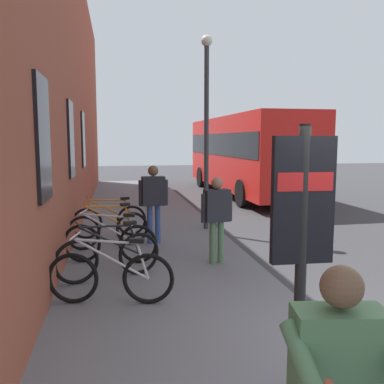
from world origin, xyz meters
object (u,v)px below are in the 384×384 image
(street_lamp, at_px, (206,115))
(pedestrian_crossing_street, at_px, (153,196))
(bicycle_far_end, at_px, (110,242))
(bicycle_beside_lamp, at_px, (110,221))
(pedestrian_by_facade, at_px, (217,211))
(city_bus, at_px, (245,151))
(transit_info_sign, at_px, (302,218))
(bicycle_by_door, at_px, (109,229))
(bicycle_leaning_wall, at_px, (109,256))
(bicycle_end_of_row, at_px, (111,276))

(street_lamp, bearing_deg, pedestrian_crossing_street, 131.59)
(bicycle_far_end, xyz_separation_m, street_lamp, (2.65, -2.40, 2.49))
(bicycle_beside_lamp, distance_m, pedestrian_by_facade, 3.23)
(bicycle_far_end, bearing_deg, city_bus, -29.95)
(bicycle_far_end, xyz_separation_m, pedestrian_crossing_street, (1.35, -0.93, 0.66))
(bicycle_far_end, relative_size, street_lamp, 0.36)
(transit_info_sign, distance_m, city_bus, 14.83)
(bicycle_by_door, bearing_deg, bicycle_leaning_wall, -178.92)
(bicycle_end_of_row, distance_m, city_bus, 13.24)
(bicycle_leaning_wall, relative_size, bicycle_beside_lamp, 0.97)
(pedestrian_crossing_street, distance_m, pedestrian_by_facade, 2.00)
(bicycle_beside_lamp, xyz_separation_m, street_lamp, (0.54, -2.42, 2.49))
(city_bus, bearing_deg, pedestrian_by_facade, 159.87)
(bicycle_far_end, bearing_deg, street_lamp, -42.09)
(bicycle_far_end, relative_size, pedestrian_crossing_street, 1.01)
(street_lamp, bearing_deg, bicycle_far_end, 137.91)
(bicycle_far_end, relative_size, bicycle_by_door, 1.01)
(bicycle_leaning_wall, bearing_deg, transit_info_sign, -153.74)
(bicycle_by_door, bearing_deg, street_lamp, -58.47)
(bicycle_by_door, bearing_deg, bicycle_far_end, -177.79)
(city_bus, xyz_separation_m, street_lamp, (-7.23, 3.30, 1.08))
(bicycle_leaning_wall, xyz_separation_m, bicycle_far_end, (0.94, -0.01, 0.00))
(bicycle_end_of_row, relative_size, bicycle_by_door, 1.01)
(bicycle_leaning_wall, bearing_deg, pedestrian_by_facade, -74.08)
(bicycle_far_end, bearing_deg, bicycle_end_of_row, -179.07)
(bicycle_leaning_wall, xyz_separation_m, city_bus, (10.82, -5.70, 1.41))
(pedestrian_by_facade, relative_size, street_lamp, 0.33)
(pedestrian_crossing_street, relative_size, pedestrian_by_facade, 1.08)
(city_bus, distance_m, street_lamp, 8.02)
(bicycle_far_end, relative_size, bicycle_beside_lamp, 0.99)
(bicycle_leaning_wall, relative_size, pedestrian_crossing_street, 0.99)
(bicycle_beside_lamp, bearing_deg, city_bus, -36.38)
(bicycle_end_of_row, bearing_deg, street_lamp, -26.92)
(bicycle_far_end, xyz_separation_m, city_bus, (9.88, -5.70, 1.41))
(bicycle_leaning_wall, relative_size, city_bus, 0.16)
(city_bus, xyz_separation_m, pedestrian_crossing_street, (-8.53, 4.76, -0.75))
(bicycle_leaning_wall, xyz_separation_m, street_lamp, (3.59, -2.40, 2.49))
(bicycle_far_end, distance_m, transit_info_sign, 4.86)
(transit_info_sign, bearing_deg, city_bus, -15.63)
(bicycle_by_door, bearing_deg, bicycle_beside_lamp, -0.95)
(bicycle_end_of_row, bearing_deg, bicycle_beside_lamp, 0.85)
(pedestrian_crossing_street, bearing_deg, bicycle_far_end, 145.45)
(bicycle_far_end, distance_m, pedestrian_crossing_street, 1.77)
(bicycle_by_door, height_order, city_bus, city_bus)
(city_bus, bearing_deg, bicycle_end_of_row, 154.52)
(bicycle_end_of_row, xyz_separation_m, pedestrian_by_facade, (1.62, -1.90, 0.59))
(bicycle_leaning_wall, bearing_deg, bicycle_far_end, -0.31)
(bicycle_far_end, relative_size, transit_info_sign, 0.73)
(bicycle_leaning_wall, height_order, bicycle_by_door, same)
(bicycle_leaning_wall, height_order, transit_info_sign, transit_info_sign)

